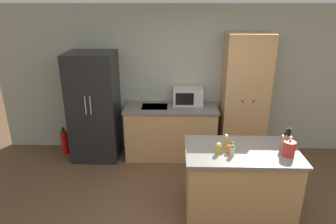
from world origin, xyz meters
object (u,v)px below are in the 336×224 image
pantry_cabinet (244,98)px  spice_bottle_amber_oil (232,150)px  microwave (188,96)px  spice_bottle_pale_salt (226,142)px  refrigerator (95,107)px  kettle (289,149)px  knife_block (286,142)px  spice_bottle_tall_dark (232,145)px  spice_bottle_short_red (229,149)px  spice_bottle_green_herb (219,149)px  fire_extinguisher (65,142)px

pantry_cabinet → spice_bottle_amber_oil: (-0.48, -1.68, -0.12)m
microwave → spice_bottle_pale_salt: size_ratio=2.86×
refrigerator → kettle: size_ratio=9.01×
microwave → knife_block: microwave is taller
spice_bottle_tall_dark → knife_block: bearing=-1.0°
spice_bottle_short_red → knife_block: bearing=6.9°
pantry_cabinet → spice_bottle_short_red: size_ratio=22.87×
pantry_cabinet → microwave: bearing=174.0°
spice_bottle_green_herb → spice_bottle_pale_salt: spice_bottle_pale_salt is taller
spice_bottle_green_herb → kettle: bearing=-2.6°
microwave → spice_bottle_tall_dark: 1.69m
spice_bottle_tall_dark → spice_bottle_amber_oil: (-0.03, -0.17, 0.02)m
spice_bottle_amber_oil → spice_bottle_pale_salt: spice_bottle_pale_salt is taller
spice_bottle_pale_salt → kettle: size_ratio=0.86×
kettle → microwave: bearing=122.6°
spice_bottle_tall_dark → spice_bottle_green_herb: (-0.19, -0.12, 0.02)m
microwave → fire_extinguisher: 2.39m
knife_block → spice_bottle_green_herb: (-0.84, -0.11, -0.04)m
pantry_cabinet → spice_bottle_green_herb: (-0.64, -1.63, -0.12)m
spice_bottle_tall_dark → pantry_cabinet: bearing=73.3°
microwave → spice_bottle_green_herb: (0.31, -1.73, -0.11)m
refrigerator → knife_block: bearing=-27.9°
spice_bottle_short_red → kettle: size_ratio=0.46×
refrigerator → spice_bottle_short_red: refrigerator is taller
spice_bottle_amber_oil → spice_bottle_green_herb: size_ratio=1.00×
spice_bottle_tall_dark → spice_bottle_pale_salt: bearing=161.1°
spice_bottle_short_red → spice_bottle_pale_salt: (-0.02, 0.12, 0.04)m
spice_bottle_amber_oil → spice_bottle_pale_salt: bearing=103.4°
pantry_cabinet → spice_bottle_amber_oil: bearing=-106.0°
kettle → spice_bottle_tall_dark: bearing=166.0°
refrigerator → spice_bottle_short_red: (2.04, -1.54, 0.02)m
knife_block → kettle: bearing=-96.9°
spice_bottle_amber_oil → spice_bottle_pale_salt: (-0.05, 0.19, 0.02)m
spice_bottle_green_herb → kettle: (0.82, -0.04, 0.03)m
pantry_cabinet → spice_bottle_amber_oil: 1.75m
refrigerator → spice_bottle_green_herb: refrigerator is taller
knife_block → spice_bottle_amber_oil: bearing=-167.3°
spice_bottle_tall_dark → spice_bottle_short_red: spice_bottle_short_red is taller
refrigerator → kettle: bearing=-30.4°
fire_extinguisher → spice_bottle_amber_oil: bearing=-31.8°
microwave → spice_bottle_short_red: (0.44, -1.71, -0.13)m
spice_bottle_tall_dark → spice_bottle_amber_oil: bearing=-99.8°
spice_bottle_short_red → microwave: bearing=104.4°
spice_bottle_short_red → spice_bottle_amber_oil: bearing=-68.6°
refrigerator → fire_extinguisher: size_ratio=3.72×
microwave → spice_bottle_green_herb: 1.76m
refrigerator → microwave: (1.60, 0.17, 0.15)m
spice_bottle_amber_oil → spice_bottle_pale_salt: 0.20m
pantry_cabinet → spice_bottle_green_herb: size_ratio=16.63×
spice_bottle_tall_dark → kettle: 0.66m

